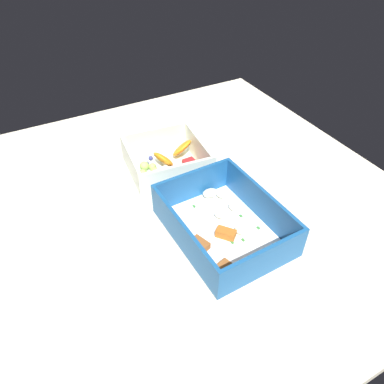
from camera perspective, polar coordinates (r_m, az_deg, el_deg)
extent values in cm
cube|color=beige|center=(69.04, -1.26, -1.31)|extent=(80.00, 80.00, 2.00)
cube|color=white|center=(61.41, 4.87, -6.51)|extent=(21.53, 16.63, 0.60)
cube|color=#19518C|center=(53.93, 11.22, -10.93)|extent=(1.14, 15.94, 6.06)
cube|color=#19518C|center=(65.30, 0.06, 1.17)|extent=(1.14, 15.94, 6.06)
cube|color=#19518C|center=(56.16, -1.49, -7.12)|extent=(19.82, 1.27, 6.06)
cube|color=#19518C|center=(62.67, 10.87, -1.76)|extent=(19.82, 1.27, 6.06)
ellipsoid|color=beige|center=(56.01, 9.27, -11.28)|extent=(2.99, 3.39, 1.41)
ellipsoid|color=beige|center=(64.86, 6.51, -2.17)|extent=(2.62, 2.45, 1.07)
ellipsoid|color=beige|center=(62.86, 4.74, -3.58)|extent=(2.73, 3.02, 1.24)
ellipsoid|color=beige|center=(60.71, 7.64, -6.09)|extent=(2.44, 2.05, 1.04)
ellipsoid|color=beige|center=(66.72, 2.89, -0.15)|extent=(2.20, 3.00, 1.44)
ellipsoid|color=beige|center=(66.80, 4.78, -0.49)|extent=(2.63, 2.48, 1.08)
cube|color=#AD5B1E|center=(60.03, 5.37, -6.55)|extent=(3.57, 3.33, 1.42)
cube|color=brown|center=(55.76, 5.46, -11.92)|extent=(3.04, 2.69, 1.01)
cube|color=brown|center=(58.38, 1.24, -8.25)|extent=(3.47, 2.75, 1.22)
cube|color=#387A33|center=(60.24, 8.08, -7.51)|extent=(0.60, 0.40, 0.20)
cube|color=#387A33|center=(62.49, 10.44, -5.61)|extent=(0.60, 0.40, 0.20)
cube|color=#387A33|center=(59.65, 6.39, -7.93)|extent=(0.60, 0.40, 0.20)
cube|color=#387A33|center=(64.07, 7.74, -3.78)|extent=(0.60, 0.40, 0.20)
cube|color=#387A33|center=(58.71, 11.23, -9.74)|extent=(0.60, 0.40, 0.20)
cube|color=#387A33|center=(65.42, 0.63, -2.17)|extent=(0.60, 0.40, 0.20)
cube|color=silver|center=(74.22, -4.01, 3.39)|extent=(15.86, 16.12, 0.60)
cube|color=silver|center=(67.10, -2.20, 2.22)|extent=(2.12, 14.69, 5.74)
cube|color=silver|center=(77.84, -5.80, 8.10)|extent=(2.12, 14.69, 5.74)
cube|color=silver|center=(70.97, -9.52, 4.07)|extent=(13.20, 1.96, 5.74)
cube|color=silver|center=(74.35, 1.04, 6.59)|extent=(13.20, 1.96, 5.74)
ellipsoid|color=orange|center=(73.09, -4.31, 5.28)|extent=(5.65, 5.25, 4.47)
ellipsoid|color=orange|center=(75.99, -1.61, 6.97)|extent=(6.36, 6.51, 4.56)
cube|color=#F4EACC|center=(71.02, -4.11, 2.73)|extent=(3.75, 3.10, 1.99)
cube|color=red|center=(71.26, -1.16, 2.96)|extent=(3.76, 4.03, 1.94)
cube|color=red|center=(73.37, -0.20, 4.23)|extent=(3.27, 2.52, 1.90)
sphere|color=#9ECC60|center=(73.83, -7.55, 4.11)|extent=(1.95, 1.95, 1.95)
sphere|color=#9ECC60|center=(72.05, -5.86, 3.19)|extent=(1.89, 1.89, 1.89)
sphere|color=#9ECC60|center=(70.72, -7.94, 2.03)|extent=(1.66, 1.66, 1.66)
sphere|color=#9ECC60|center=(71.92, -7.79, 2.88)|extent=(1.83, 1.83, 1.83)
sphere|color=#9ECC60|center=(73.72, -6.27, 3.98)|extent=(1.55, 1.55, 1.55)
cone|color=red|center=(69.47, -5.96, 1.74)|extent=(2.87, 2.87, 2.29)
sphere|color=navy|center=(76.71, -6.56, 5.36)|extent=(1.02, 1.02, 1.02)
sphere|color=navy|center=(75.83, -9.21, 4.58)|extent=(0.99, 0.99, 0.99)
sphere|color=navy|center=(75.07, -7.20, 4.45)|extent=(1.11, 1.11, 1.11)
cylinder|color=white|center=(81.63, -8.05, 7.52)|extent=(3.83, 3.83, 1.97)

